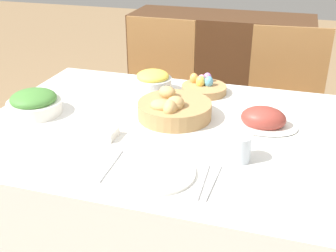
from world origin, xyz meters
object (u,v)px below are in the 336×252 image
(egg_basket, at_px, (204,87))
(ham_platter, at_px, (263,120))
(spoon, at_px, (213,183))
(bread_basket, at_px, (174,109))
(fork, at_px, (111,166))
(chair_far_left, at_px, (155,97))
(drinking_cup, at_px, (239,148))
(knife, at_px, (203,181))
(green_salad_bowl, at_px, (34,103))
(sideboard, at_px, (219,73))
(dinner_plate, at_px, (155,172))
(butter_dish, at_px, (98,132))
(pineapple_bowl, at_px, (153,82))
(chair_far_right, at_px, (284,112))

(egg_basket, distance_m, ham_platter, 0.40)
(spoon, bearing_deg, bread_basket, 122.70)
(fork, xyz_separation_m, spoon, (0.33, 0.00, 0.00))
(chair_far_left, distance_m, egg_basket, 0.68)
(spoon, height_order, drinking_cup, drinking_cup)
(egg_basket, distance_m, knife, 0.73)
(green_salad_bowl, relative_size, knife, 1.09)
(sideboard, bearing_deg, dinner_plate, -85.48)
(fork, relative_size, butter_dish, 1.48)
(pineapple_bowl, bearing_deg, egg_basket, 15.81)
(pineapple_bowl, relative_size, drinking_cup, 1.96)
(fork, xyz_separation_m, butter_dish, (-0.13, 0.18, 0.01))
(chair_far_right, distance_m, egg_basket, 0.66)
(fork, bearing_deg, drinking_cup, 20.34)
(chair_far_left, bearing_deg, green_salad_bowl, -102.19)
(green_salad_bowl, distance_m, dinner_plate, 0.67)
(sideboard, relative_size, pineapple_bowl, 7.54)
(drinking_cup, height_order, butter_dish, drinking_cup)
(green_salad_bowl, xyz_separation_m, butter_dish, (0.33, -0.11, -0.03))
(chair_far_left, height_order, chair_far_right, same)
(bread_basket, xyz_separation_m, fork, (-0.09, -0.41, -0.04))
(egg_basket, bearing_deg, ham_platter, -43.71)
(green_salad_bowl, bearing_deg, dinner_plate, -25.49)
(pineapple_bowl, height_order, drinking_cup, pineapple_bowl)
(green_salad_bowl, bearing_deg, bread_basket, 12.05)
(dinner_plate, bearing_deg, chair_far_right, 73.40)
(pineapple_bowl, bearing_deg, knife, -59.79)
(sideboard, relative_size, green_salad_bowl, 5.97)
(fork, bearing_deg, butter_dish, 123.08)
(egg_basket, xyz_separation_m, butter_dish, (-0.27, -0.53, -0.01))
(chair_far_right, bearing_deg, sideboard, 119.73)
(egg_basket, height_order, ham_platter, same)
(egg_basket, bearing_deg, dinner_plate, -89.37)
(pineapple_bowl, bearing_deg, spoon, -57.85)
(chair_far_left, height_order, drinking_cup, chair_far_left)
(bread_basket, distance_m, ham_platter, 0.34)
(egg_basket, bearing_deg, pineapple_bowl, -164.19)
(pineapple_bowl, xyz_separation_m, spoon, (0.41, -0.65, -0.05))
(sideboard, relative_size, dinner_plate, 5.17)
(chair_far_right, distance_m, green_salad_bowl, 1.34)
(bread_basket, bearing_deg, chair_far_left, 113.82)
(chair_far_left, xyz_separation_m, butter_dish, (0.13, -1.01, 0.27))
(chair_far_left, height_order, egg_basket, chair_far_left)
(bread_basket, distance_m, dinner_plate, 0.41)
(chair_far_left, relative_size, bread_basket, 3.29)
(chair_far_right, distance_m, sideboard, 0.92)
(chair_far_right, height_order, dinner_plate, chair_far_right)
(chair_far_right, xyz_separation_m, sideboard, (-0.51, 0.76, -0.08))
(butter_dish, bearing_deg, pineapple_bowl, 84.24)
(ham_platter, distance_m, knife, 0.45)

